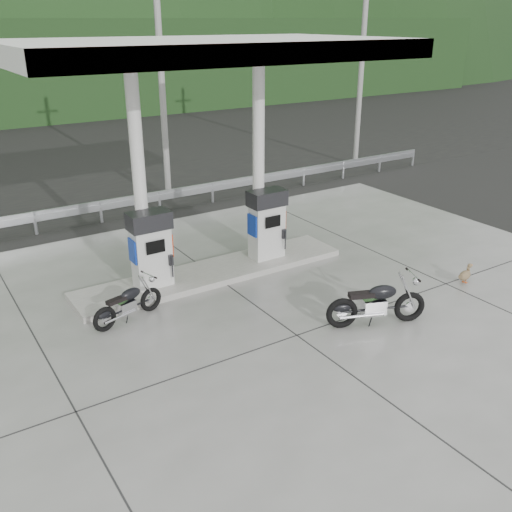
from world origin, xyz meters
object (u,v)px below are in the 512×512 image
gas_pump_left (151,249)px  motorcycle_left (128,304)px  motorcycle_right (376,304)px  duck (465,276)px  gas_pump_right (267,224)px

gas_pump_left → motorcycle_left: (-1.02, -1.04, -0.67)m
motorcycle_right → duck: size_ratio=3.80×
motorcycle_left → motorcycle_right: bearing=-50.0°
gas_pump_right → motorcycle_left: gas_pump_right is taller
gas_pump_right → motorcycle_left: bearing=-166.1°
gas_pump_left → motorcycle_right: 5.20m
gas_pump_right → motorcycle_right: bearing=-89.1°
gas_pump_right → duck: 5.03m
gas_pump_left → motorcycle_right: (3.26, -4.01, -0.57)m
gas_pump_right → motorcycle_right: (0.06, -4.01, -0.57)m
gas_pump_left → duck: 7.53m
gas_pump_left → motorcycle_left: size_ratio=1.11×
gas_pump_left → gas_pump_right: (3.20, 0.00, 0.00)m
motorcycle_right → duck: motorcycle_right is taller
duck → gas_pump_right: bearing=118.3°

